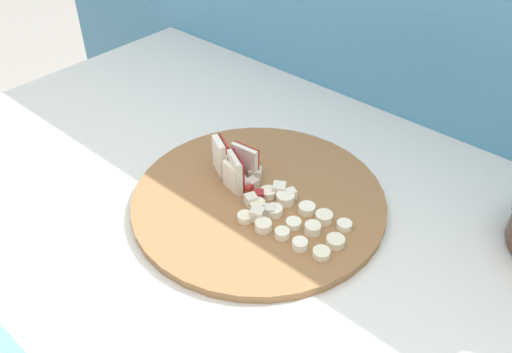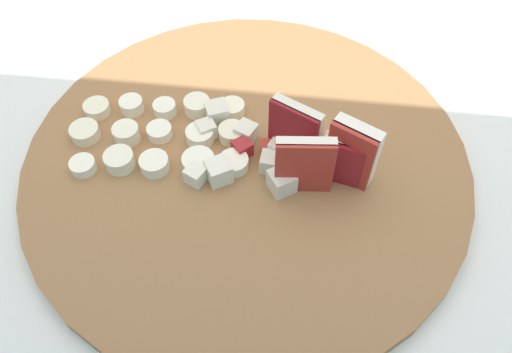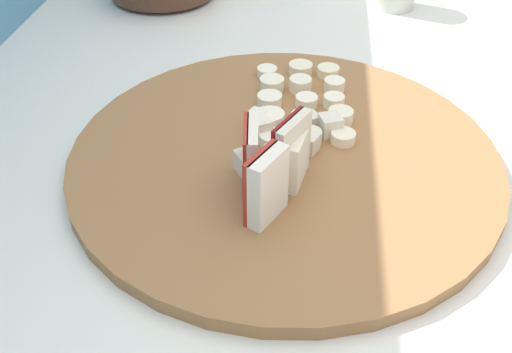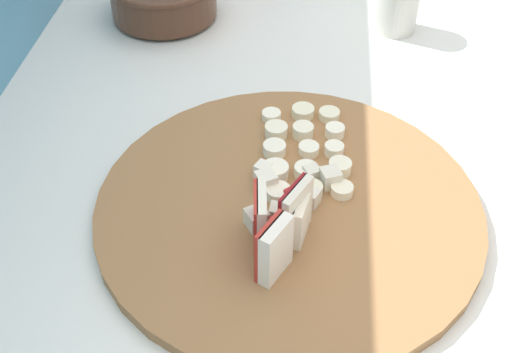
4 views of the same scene
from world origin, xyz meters
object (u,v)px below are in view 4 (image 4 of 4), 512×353
(cutting_board, at_px, (288,208))
(banana_slice_rows, at_px, (303,151))
(small_jar, at_px, (398,3))
(apple_wedge_fan, at_px, (279,230))
(apple_dice_pile, at_px, (289,197))

(cutting_board, height_order, banana_slice_rows, banana_slice_rows)
(banana_slice_rows, bearing_deg, small_jar, -20.86)
(apple_wedge_fan, distance_m, banana_slice_rows, 0.15)
(apple_wedge_fan, bearing_deg, small_jar, -16.66)
(cutting_board, height_order, small_jar, small_jar)
(small_jar, bearing_deg, apple_dice_pile, 161.62)
(apple_dice_pile, bearing_deg, small_jar, -18.38)
(cutting_board, height_order, apple_dice_pile, apple_dice_pile)
(apple_wedge_fan, height_order, apple_dice_pile, apple_wedge_fan)
(cutting_board, xyz_separation_m, banana_slice_rows, (0.08, -0.01, 0.01))
(apple_wedge_fan, xyz_separation_m, banana_slice_rows, (0.15, -0.02, -0.02))
(apple_dice_pile, bearing_deg, banana_slice_rows, -7.70)
(apple_wedge_fan, xyz_separation_m, apple_dice_pile, (0.07, -0.01, -0.02))
(small_jar, bearing_deg, apple_wedge_fan, 163.34)
(apple_dice_pile, relative_size, small_jar, 1.20)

